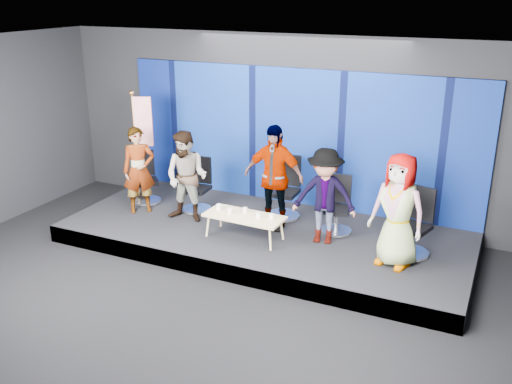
# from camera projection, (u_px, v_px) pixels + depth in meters

# --- Properties ---
(ground) EXTENTS (10.00, 10.00, 0.00)m
(ground) POSITION_uv_depth(u_px,v_px,m) (191.00, 313.00, 7.95)
(ground) COLOR black
(ground) RESTS_ON ground
(room_walls) EXTENTS (10.02, 8.02, 3.51)m
(room_walls) POSITION_uv_depth(u_px,v_px,m) (184.00, 145.00, 7.12)
(room_walls) COLOR black
(room_walls) RESTS_ON ground
(riser) EXTENTS (7.00, 3.00, 0.30)m
(riser) POSITION_uv_depth(u_px,v_px,m) (264.00, 236.00, 10.03)
(riser) COLOR black
(riser) RESTS_ON ground
(backdrop) EXTENTS (7.00, 0.08, 2.60)m
(backdrop) POSITION_uv_depth(u_px,v_px,m) (296.00, 138.00, 10.78)
(backdrop) COLOR #061150
(backdrop) RESTS_ON riser
(chair_a) EXTENTS (0.79, 0.79, 0.99)m
(chair_a) POSITION_uv_depth(u_px,v_px,m) (146.00, 186.00, 11.13)
(chair_a) COLOR silver
(chair_a) RESTS_ON riser
(panelist_a) EXTENTS (0.69, 0.68, 1.61)m
(panelist_a) POSITION_uv_depth(u_px,v_px,m) (139.00, 170.00, 10.50)
(panelist_a) COLOR black
(panelist_a) RESTS_ON riser
(chair_b) EXTENTS (0.61, 0.61, 1.01)m
(chair_b) POSITION_uv_depth(u_px,v_px,m) (198.00, 193.00, 10.70)
(chair_b) COLOR silver
(chair_b) RESTS_ON riser
(panelist_b) EXTENTS (0.84, 0.67, 1.64)m
(panelist_b) POSITION_uv_depth(u_px,v_px,m) (187.00, 177.00, 10.08)
(panelist_b) COLOR black
(panelist_b) RESTS_ON riser
(chair_c) EXTENTS (0.65, 0.65, 1.14)m
(chair_c) POSITION_uv_depth(u_px,v_px,m) (284.00, 197.00, 10.38)
(chair_c) COLOR silver
(chair_c) RESTS_ON riser
(panelist_c) EXTENTS (1.09, 0.47, 1.84)m
(panelist_c) POSITION_uv_depth(u_px,v_px,m) (274.00, 177.00, 9.76)
(panelist_c) COLOR black
(panelist_c) RESTS_ON riser
(chair_d) EXTENTS (0.64, 0.64, 0.99)m
(chair_d) POSITION_uv_depth(u_px,v_px,m) (337.00, 214.00, 9.76)
(chair_d) COLOR silver
(chair_d) RESTS_ON riser
(panelist_d) EXTENTS (1.11, 0.75, 1.60)m
(panelist_d) POSITION_uv_depth(u_px,v_px,m) (325.00, 196.00, 9.21)
(panelist_d) COLOR black
(panelist_d) RESTS_ON riser
(chair_e) EXTENTS (0.75, 0.75, 1.08)m
(chair_e) POSITION_uv_depth(u_px,v_px,m) (413.00, 233.00, 8.93)
(chair_e) COLOR silver
(chair_e) RESTS_ON riser
(panelist_e) EXTENTS (0.97, 0.77, 1.75)m
(panelist_e) POSITION_uv_depth(u_px,v_px,m) (398.00, 211.00, 8.42)
(panelist_e) COLOR black
(panelist_e) RESTS_ON riser
(coffee_table) EXTENTS (1.36, 0.62, 0.41)m
(coffee_table) POSITION_uv_depth(u_px,v_px,m) (244.00, 217.00, 9.49)
(coffee_table) COLOR tan
(coffee_table) RESTS_ON riser
(mug_a) EXTENTS (0.08, 0.08, 0.10)m
(mug_a) POSITION_uv_depth(u_px,v_px,m) (219.00, 207.00, 9.70)
(mug_a) COLOR white
(mug_a) RESTS_ON coffee_table
(mug_b) EXTENTS (0.07, 0.07, 0.09)m
(mug_b) POSITION_uv_depth(u_px,v_px,m) (230.00, 211.00, 9.53)
(mug_b) COLOR white
(mug_b) RESTS_ON coffee_table
(mug_c) EXTENTS (0.07, 0.07, 0.09)m
(mug_c) POSITION_uv_depth(u_px,v_px,m) (245.00, 210.00, 9.57)
(mug_c) COLOR white
(mug_c) RESTS_ON coffee_table
(mug_d) EXTENTS (0.07, 0.07, 0.09)m
(mug_d) POSITION_uv_depth(u_px,v_px,m) (258.00, 216.00, 9.34)
(mug_d) COLOR white
(mug_d) RESTS_ON coffee_table
(mug_e) EXTENTS (0.07, 0.07, 0.09)m
(mug_e) POSITION_uv_depth(u_px,v_px,m) (272.00, 216.00, 9.32)
(mug_e) COLOR white
(mug_e) RESTS_ON coffee_table
(flag_stand) EXTENTS (0.48, 0.30, 2.17)m
(flag_stand) POSITION_uv_depth(u_px,v_px,m) (141.00, 143.00, 10.96)
(flag_stand) COLOR black
(flag_stand) RESTS_ON riser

